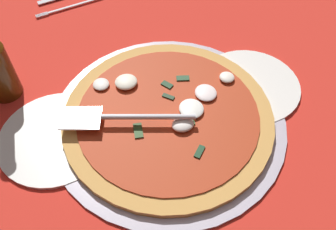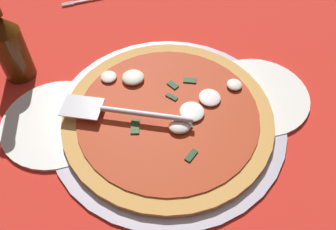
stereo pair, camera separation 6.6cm
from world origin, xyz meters
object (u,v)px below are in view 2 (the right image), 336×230
(beer_bottle, at_px, (8,44))
(pizza, at_px, (168,115))
(pizza_server, at_px, (120,111))
(dinner_plate_left, at_px, (257,96))
(dinner_plate_right, at_px, (57,123))

(beer_bottle, bearing_deg, pizza, 148.25)
(pizza, height_order, pizza_server, pizza_server)
(dinner_plate_left, height_order, dinner_plate_right, same)
(pizza, bearing_deg, dinner_plate_left, -172.46)
(dinner_plate_right, bearing_deg, pizza_server, 169.09)
(pizza_server, bearing_deg, dinner_plate_right, 8.74)
(dinner_plate_left, xyz_separation_m, beer_bottle, (0.47, -0.15, 0.08))
(pizza, xyz_separation_m, beer_bottle, (0.28, -0.17, 0.07))
(dinner_plate_right, distance_m, pizza, 0.21)
(pizza, bearing_deg, beer_bottle, -31.75)
(dinner_plate_left, relative_size, pizza_server, 0.86)
(dinner_plate_left, distance_m, dinner_plate_right, 0.39)
(dinner_plate_left, height_order, pizza_server, pizza_server)
(dinner_plate_right, relative_size, beer_bottle, 0.89)
(pizza, xyz_separation_m, pizza_server, (0.09, -0.00, 0.02))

